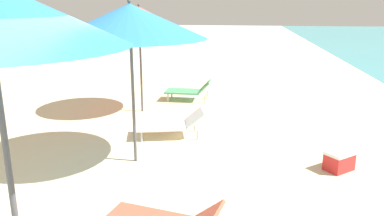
% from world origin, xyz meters
% --- Properties ---
extents(umbrella_second, '(2.38, 2.38, 2.62)m').
position_xyz_m(umbrella_second, '(0.66, 3.35, 2.30)').
color(umbrella_second, '#4C4C51').
rests_on(umbrella_second, ground).
extents(lounger_second_shoreside, '(1.42, 0.86, 0.52)m').
position_xyz_m(lounger_second_shoreside, '(1.06, 4.61, 0.26)').
color(lounger_second_shoreside, white).
rests_on(lounger_second_shoreside, ground).
extents(umbrella_farthest, '(2.14, 2.14, 2.53)m').
position_xyz_m(umbrella_farthest, '(0.06, 6.32, 2.20)').
color(umbrella_farthest, '#4C4C51').
rests_on(umbrella_farthest, ground).
extents(lounger_farthest_shoreside, '(1.23, 0.65, 0.56)m').
position_xyz_m(lounger_farthest_shoreside, '(1.08, 7.50, 0.28)').
color(lounger_farthest_shoreside, '#4CA572').
rests_on(lounger_farthest_shoreside, ground).
extents(cooler_box, '(0.53, 0.51, 0.31)m').
position_xyz_m(cooler_box, '(3.96, 3.35, 0.16)').
color(cooler_box, red).
rests_on(cooler_box, ground).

